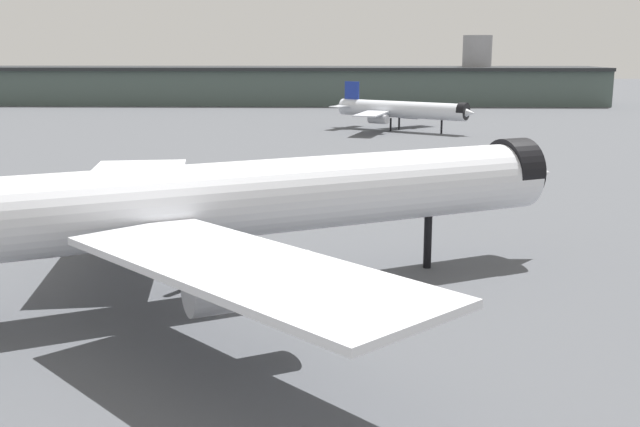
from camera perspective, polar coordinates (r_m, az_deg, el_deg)
ground at (r=61.59m, az=-7.40°, el=-6.73°), size 900.00×900.00×0.00m
airliner_near_gate at (r=61.57m, az=-7.17°, el=0.84°), size 64.38×57.59×17.81m
airliner_far_taxiway at (r=190.58m, az=6.03°, el=7.69°), size 33.78×30.22×11.74m
terminal_building at (r=285.76m, az=-3.64°, el=9.56°), size 245.49×57.44×24.66m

